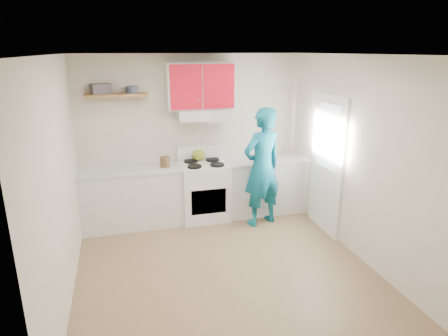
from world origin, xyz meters
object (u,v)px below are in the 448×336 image
object	(u,v)px
kettle	(198,155)
crock	(165,163)
stove	(204,191)
person	(262,168)
tin	(132,90)

from	to	relation	value
kettle	crock	distance (m)	0.62
stove	person	bearing A→B (deg)	-28.82
kettle	person	world-z (taller)	person
kettle	person	size ratio (longest dim) A/B	0.12
tin	crock	bearing A→B (deg)	-22.70
stove	crock	bearing A→B (deg)	-178.48
tin	kettle	size ratio (longest dim) A/B	0.79
stove	crock	world-z (taller)	crock
stove	kettle	size ratio (longest dim) A/B	4.21
crock	tin	bearing A→B (deg)	157.30
kettle	stove	bearing A→B (deg)	-54.11
kettle	tin	bearing A→B (deg)	-151.91
tin	person	bearing A→B (deg)	-18.19
stove	kettle	distance (m)	0.59
stove	person	xyz separation A→B (m)	(0.81, -0.45, 0.46)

